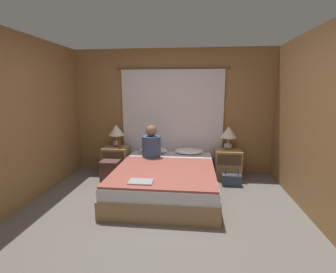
{
  "coord_description": "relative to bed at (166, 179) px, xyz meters",
  "views": [
    {
      "loc": [
        0.45,
        -2.92,
        1.69
      ],
      "look_at": [
        0.0,
        1.22,
        0.89
      ],
      "focal_mm": 26.0,
      "sensor_mm": 36.0,
      "label": 1
    }
  ],
  "objects": [
    {
      "name": "wall_right",
      "position": [
        2.04,
        -0.91,
        1.03
      ],
      "size": [
        0.06,
        4.2,
        2.5
      ],
      "color": "olive",
      "rests_on": "ground_plane"
    },
    {
      "name": "pillow_left",
      "position": [
        -0.35,
        0.86,
        0.28
      ],
      "size": [
        0.56,
        0.3,
        0.12
      ],
      "color": "white",
      "rests_on": "bed"
    },
    {
      "name": "person_left_in_bed",
      "position": [
        -0.33,
        0.5,
        0.47
      ],
      "size": [
        0.34,
        0.34,
        0.61
      ],
      "color": "#38517A",
      "rests_on": "bed"
    },
    {
      "name": "handbag_on_floor",
      "position": [
        1.14,
        0.39,
        -0.1
      ],
      "size": [
        0.34,
        0.14,
        0.37
      ],
      "color": "#333D56",
      "rests_on": "ground_plane"
    },
    {
      "name": "wall_left",
      "position": [
        -2.04,
        -0.91,
        1.03
      ],
      "size": [
        0.06,
        4.2,
        2.5
      ],
      "color": "olive",
      "rests_on": "ground_plane"
    },
    {
      "name": "ground_plane",
      "position": [
        0.0,
        -0.91,
        -0.22
      ],
      "size": [
        16.0,
        16.0,
        0.0
      ],
      "primitive_type": "plane",
      "color": "#66605B"
    },
    {
      "name": "laptop_on_bed",
      "position": [
        -0.25,
        -0.8,
        0.26
      ],
      "size": [
        0.32,
        0.22,
        0.02
      ],
      "color": "#9EA0A5",
      "rests_on": "blanket_on_bed"
    },
    {
      "name": "pillow_right",
      "position": [
        0.35,
        0.86,
        0.28
      ],
      "size": [
        0.56,
        0.3,
        0.12
      ],
      "color": "white",
      "rests_on": "bed"
    },
    {
      "name": "backpack_on_floor",
      "position": [
        -1.11,
        0.42,
        -0.0
      ],
      "size": [
        0.35,
        0.29,
        0.38
      ],
      "color": "brown",
      "rests_on": "ground_plane"
    },
    {
      "name": "curtain_panel",
      "position": [
        0.0,
        1.1,
        0.84
      ],
      "size": [
        2.26,
        0.03,
        2.12
      ],
      "color": "silver",
      "rests_on": "ground_plane"
    },
    {
      "name": "wall_back",
      "position": [
        0.0,
        1.16,
        1.03
      ],
      "size": [
        4.14,
        0.06,
        2.5
      ],
      "color": "olive",
      "rests_on": "ground_plane"
    },
    {
      "name": "nightstand_right",
      "position": [
        1.11,
        0.81,
        0.06
      ],
      "size": [
        0.5,
        0.41,
        0.55
      ],
      "color": "#A87F51",
      "rests_on": "ground_plane"
    },
    {
      "name": "nightstand_left",
      "position": [
        -1.11,
        0.81,
        0.06
      ],
      "size": [
        0.5,
        0.41,
        0.55
      ],
      "color": "#A87F51",
      "rests_on": "ground_plane"
    },
    {
      "name": "lamp_left",
      "position": [
        -1.11,
        0.88,
        0.64
      ],
      "size": [
        0.31,
        0.31,
        0.45
      ],
      "color": "#B2A899",
      "rests_on": "nightstand_left"
    },
    {
      "name": "beer_bottle_on_left_stand",
      "position": [
        -1.0,
        0.71,
        0.42
      ],
      "size": [
        0.06,
        0.06,
        0.21
      ],
      "color": "#513819",
      "rests_on": "nightstand_left"
    },
    {
      "name": "blanket_on_bed",
      "position": [
        0.0,
        -0.27,
        0.24
      ],
      "size": [
        1.55,
        1.48,
        0.03
      ],
      "color": "#994C42",
      "rests_on": "bed"
    },
    {
      "name": "lamp_right",
      "position": [
        1.11,
        0.88,
        0.64
      ],
      "size": [
        0.31,
        0.31,
        0.45
      ],
      "color": "#B2A899",
      "rests_on": "nightstand_right"
    },
    {
      "name": "bed",
      "position": [
        0.0,
        0.0,
        0.0
      ],
      "size": [
        1.61,
        2.09,
        0.44
      ],
      "color": "#99754C",
      "rests_on": "ground_plane"
    }
  ]
}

